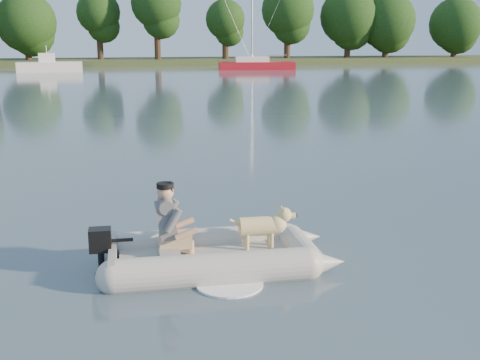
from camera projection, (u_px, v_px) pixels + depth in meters
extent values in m
plane|color=slate|center=(279.00, 265.00, 8.06)|extent=(160.00, 160.00, 0.00)
cube|color=#47512D|center=(123.00, 62.00, 66.86)|extent=(160.00, 12.00, 0.70)
cylinder|color=#332316|center=(28.00, 52.00, 63.84)|extent=(0.70, 0.70, 2.94)
sphere|color=#244A18|center=(26.00, 22.00, 63.14)|extent=(6.27, 6.27, 6.27)
cylinder|color=#332316|center=(100.00, 48.00, 65.93)|extent=(0.70, 0.70, 3.67)
sphere|color=#244A18|center=(98.00, 12.00, 65.06)|extent=(4.69, 4.69, 4.69)
cylinder|color=#332316|center=(158.00, 45.00, 65.45)|extent=(0.70, 0.70, 4.29)
sphere|color=#244A18|center=(156.00, 3.00, 64.43)|extent=(5.43, 5.43, 5.43)
cylinder|color=#332316|center=(225.00, 50.00, 67.45)|extent=(0.70, 0.70, 3.21)
sphere|color=#244A18|center=(225.00, 19.00, 66.69)|extent=(4.41, 4.41, 4.41)
cylinder|color=#332316|center=(287.00, 46.00, 69.52)|extent=(0.70, 0.70, 3.94)
sphere|color=#244A18|center=(288.00, 10.00, 68.59)|extent=(6.03, 6.03, 6.03)
cylinder|color=#332316|center=(347.00, 48.00, 71.44)|extent=(0.70, 0.70, 3.52)
sphere|color=#244A18|center=(349.00, 16.00, 70.60)|extent=(6.68, 6.68, 6.68)
cylinder|color=#332316|center=(385.00, 49.00, 72.27)|extent=(0.70, 0.70, 3.21)
sphere|color=#244A18|center=(387.00, 20.00, 71.50)|extent=(6.79, 6.79, 6.79)
cylinder|color=#332316|center=(454.00, 50.00, 73.93)|extent=(0.70, 0.70, 2.96)
sphere|color=#244A18|center=(456.00, 24.00, 73.22)|extent=(6.40, 6.40, 6.40)
cube|color=#A2121D|center=(257.00, 67.00, 56.57)|extent=(7.32, 3.07, 0.89)
cube|color=white|center=(252.00, 59.00, 56.38)|extent=(3.29, 2.00, 0.53)
cylinder|color=#A5A5AA|center=(252.00, 13.00, 55.40)|extent=(0.14, 0.14, 8.87)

